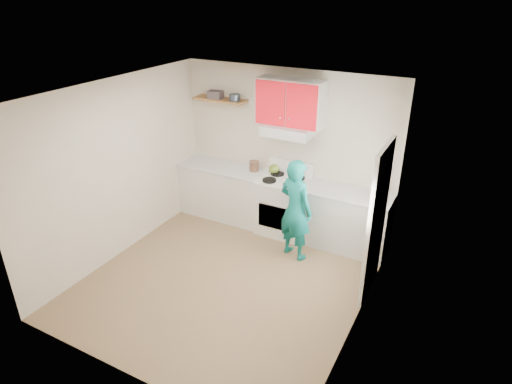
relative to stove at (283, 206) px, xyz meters
The scene contains 21 objects.
floor 1.64m from the stove, 93.63° to the right, with size 3.80×3.80×0.00m, color brown.
ceiling 2.66m from the stove, 93.63° to the right, with size 3.60×3.80×0.04m, color white.
back_wall 0.91m from the stove, 107.10° to the left, with size 3.60×0.04×2.60m, color beige.
front_wall 3.58m from the stove, 91.65° to the right, with size 3.60×0.04×2.60m, color beige.
left_wall 2.61m from the stove, 140.34° to the right, with size 0.04×3.80×2.60m, color beige.
right_wall 2.46m from the stove, 42.81° to the right, with size 0.04×3.80×2.60m, color beige.
door 1.97m from the stove, 27.58° to the right, with size 0.05×0.85×2.05m, color white.
door_glass 2.11m from the stove, 27.97° to the right, with size 0.01×0.55×0.95m, color white.
counter_left 1.14m from the stove, behind, with size 1.52×0.60×0.90m, color silver.
counter_right 1.04m from the stove, ahead, with size 1.32×0.60×0.90m, color silver.
stove is the anchor object (origin of this frame).
range_hood 1.24m from the stove, 90.00° to the left, with size 0.76×0.44×0.15m, color silver.
upper_cabinets 1.67m from the stove, 90.00° to the left, with size 1.02×0.33×0.70m, color red.
shelf 2.01m from the stove, behind, with size 0.90×0.30×0.04m, color brown.
books 2.11m from the stove, behind, with size 0.23×0.17×0.12m, color #453C42.
tin 1.90m from the stove, behind, with size 0.17×0.17×0.11m, color #333D4C.
kettle 0.62m from the stove, 146.04° to the left, with size 0.18×0.18×0.15m, color olive.
crock 0.80m from the stove, 169.28° to the left, with size 0.16×0.16×0.19m, color #472E1F.
cutting_board 0.99m from the stove, ahead, with size 0.32×0.23×0.02m, color olive.
silicone_mat 1.50m from the stove, ahead, with size 0.33×0.28×0.01m, color red.
person 0.81m from the stove, 51.41° to the right, with size 0.56×0.37×1.54m, color #0B6862.
Camera 1 is at (2.69, -4.24, 3.73)m, focal length 30.85 mm.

